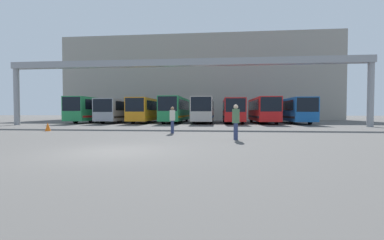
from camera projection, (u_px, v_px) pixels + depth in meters
The scene contains 14 objects.
ground_plane at pixel (113, 152), 9.32m from camera, with size 200.00×200.00×0.00m, color #514F4C.
building_backdrop at pixel (199, 81), 53.06m from camera, with size 52.35×12.00×15.91m.
overhead_gantry at pixel (181, 69), 26.76m from camera, with size 37.87×0.80×6.94m.
bus_slot_0 at pixel (96, 109), 36.44m from camera, with size 2.50×12.46×3.34m.
bus_slot_1 at pixel (120, 110), 35.20m from camera, with size 2.56×10.74×3.08m.
bus_slot_2 at pixel (148, 109), 35.38m from camera, with size 2.45×11.86×3.18m.
bus_slot_3 at pixel (176, 109), 35.19m from camera, with size 2.45×12.26×3.33m.
bus_slot_4 at pixel (204, 109), 34.58m from camera, with size 2.54×11.78×3.26m.
bus_slot_5 at pixel (233, 110), 33.85m from camera, with size 2.43×11.07×3.08m.
bus_slot_6 at pixel (263, 109), 33.08m from camera, with size 2.51×10.30×3.20m.
bus_slot_7 at pixel (293, 109), 33.05m from camera, with size 2.54×11.01×3.11m.
pedestrian_near_right at pixel (172, 119), 17.37m from camera, with size 0.38×0.38×1.81m.
pedestrian_far_center at pixel (236, 121), 13.29m from camera, with size 0.38×0.38×1.83m.
traffic_cone at pixel (48, 127), 19.48m from camera, with size 0.41×0.41×0.66m.
Camera 1 is at (3.77, -8.95, 1.44)m, focal length 24.00 mm.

